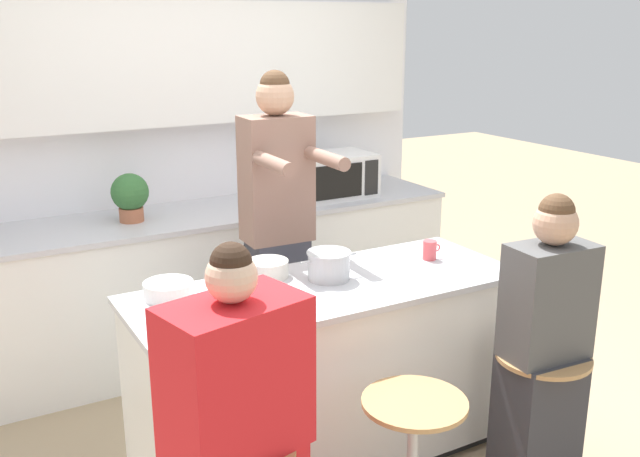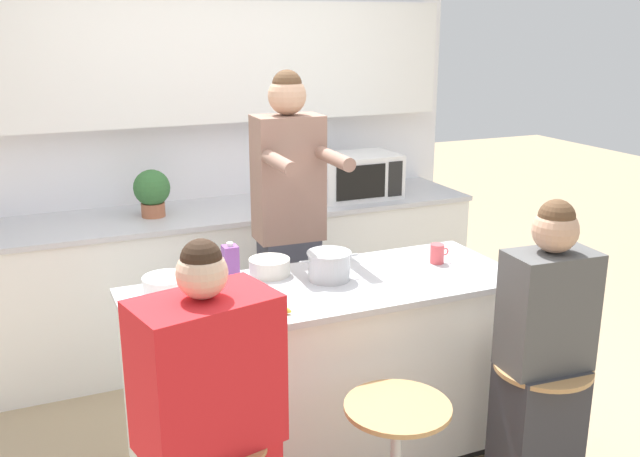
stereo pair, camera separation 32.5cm
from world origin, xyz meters
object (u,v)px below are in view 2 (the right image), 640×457
at_px(banana_bunch, 273,310).
at_px(potted_plant, 152,191).
at_px(kitchen_island, 326,373).
at_px(microwave, 355,176).
at_px(bar_stool_rightmost, 538,421).
at_px(coffee_cup_near, 437,254).
at_px(fruit_bowl, 269,267).
at_px(juice_carton, 231,264).
at_px(coffee_cup_far, 218,312).
at_px(person_wrapped_blanket, 210,443).
at_px(person_cooking, 289,239).
at_px(cooking_pot, 329,266).
at_px(person_seated_near, 542,369).

distance_m(banana_bunch, potted_plant, 1.69).
distance_m(kitchen_island, microwave, 1.74).
xyz_separation_m(bar_stool_rightmost, coffee_cup_near, (-0.10, 0.70, 0.57)).
xyz_separation_m(kitchen_island, fruit_bowl, (-0.19, 0.23, 0.49)).
relative_size(coffee_cup_near, juice_carton, 0.53).
xyz_separation_m(coffee_cup_far, banana_bunch, (0.22, -0.02, -0.02)).
height_order(person_wrapped_blanket, coffee_cup_near, person_wrapped_blanket).
relative_size(person_cooking, microwave, 3.28).
bearing_deg(kitchen_island, fruit_bowl, 129.79).
bearing_deg(coffee_cup_near, potted_plant, 129.69).
height_order(kitchen_island, fruit_bowl, fruit_bowl).
bearing_deg(coffee_cup_far, kitchen_island, 20.78).
height_order(cooking_pot, banana_bunch, cooking_pot).
relative_size(bar_stool_rightmost, microwave, 1.17).
relative_size(coffee_cup_far, microwave, 0.21).
relative_size(person_wrapped_blanket, juice_carton, 7.32).
distance_m(coffee_cup_far, potted_plant, 1.66).
bearing_deg(potted_plant, person_cooking, -51.70).
xyz_separation_m(kitchen_island, person_wrapped_blanket, (-0.73, -0.64, 0.20)).
xyz_separation_m(bar_stool_rightmost, juice_carton, (-1.12, 0.85, 0.62)).
height_order(kitchen_island, person_seated_near, person_seated_near).
bearing_deg(bar_stool_rightmost, person_wrapped_blanket, -179.99).
xyz_separation_m(fruit_bowl, banana_bunch, (-0.15, -0.46, -0.02)).
distance_m(person_seated_near, banana_bunch, 1.19).
relative_size(kitchen_island, potted_plant, 6.38).
xyz_separation_m(bar_stool_rightmost, person_seated_near, (-0.01, -0.00, 0.25)).
distance_m(person_wrapped_blanket, potted_plant, 2.14).
bearing_deg(person_seated_near, person_cooking, 119.74).
xyz_separation_m(person_cooking, fruit_bowl, (-0.28, -0.45, 0.02)).
xyz_separation_m(person_wrapped_blanket, cooking_pot, (0.77, 0.70, 0.32)).
bearing_deg(juice_carton, person_wrapped_blanket, -111.84).
xyz_separation_m(cooking_pot, microwave, (0.79, 1.33, 0.10)).
relative_size(fruit_bowl, coffee_cup_far, 1.66).
distance_m(person_cooking, cooking_pot, 0.63).
height_order(person_seated_near, cooking_pot, person_seated_near).
bearing_deg(microwave, juice_carton, -135.89).
relative_size(banana_bunch, potted_plant, 0.56).
distance_m(microwave, potted_plant, 1.34).
xyz_separation_m(fruit_bowl, coffee_cup_near, (0.83, -0.17, 0.01)).
bearing_deg(coffee_cup_far, fruit_bowl, 49.87).
xyz_separation_m(person_seated_near, potted_plant, (-1.24, 2.08, 0.46)).
bearing_deg(fruit_bowl, kitchen_island, -50.21).
distance_m(juice_carton, potted_plant, 1.24).
bearing_deg(bar_stool_rightmost, person_cooking, 116.02).
xyz_separation_m(coffee_cup_far, potted_plant, (0.06, 1.65, 0.14)).
bearing_deg(coffee_cup_far, person_cooking, 54.02).
xyz_separation_m(bar_stool_rightmost, banana_bunch, (-1.08, 0.41, 0.55)).
relative_size(person_seated_near, coffee_cup_near, 13.61).
bearing_deg(bar_stool_rightmost, coffee_cup_near, 98.08).
height_order(person_cooking, microwave, person_cooking).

